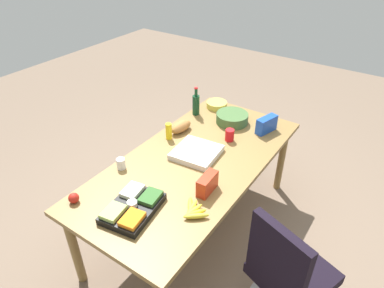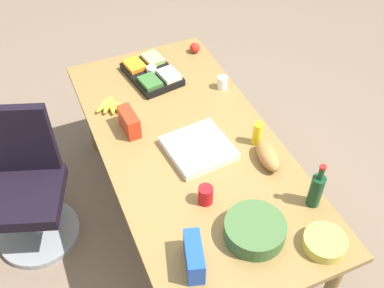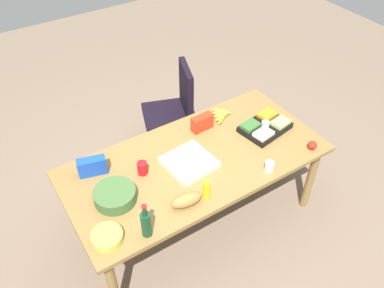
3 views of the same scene
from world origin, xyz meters
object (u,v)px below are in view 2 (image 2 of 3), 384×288
salad_bowl (255,230)px  mustard_bottle (257,134)px  apple_red (195,48)px  chip_bowl (325,242)px  pizza_box (199,148)px  wine_bottle (316,190)px  banana_bunch (112,105)px  paper_cup (222,83)px  veggie_tray (152,73)px  red_solo_cup (206,195)px  bread_loaf (268,156)px  chip_bag_red (129,122)px  office_chair (28,195)px  conference_table (190,152)px  chip_bag_blue (194,256)px

salad_bowl → mustard_bottle: size_ratio=2.01×
apple_red → mustard_bottle: (1.04, -0.04, 0.04)m
mustard_bottle → chip_bowl: bearing=-3.3°
pizza_box → mustard_bottle: size_ratio=2.33×
apple_red → wine_bottle: 1.57m
banana_bunch → pizza_box: pizza_box is taller
paper_cup → veggie_tray: bearing=-127.0°
wine_bottle → red_solo_cup: (-0.24, -0.53, -0.06)m
banana_bunch → bread_loaf: bearing=40.4°
chip_bag_red → veggie_tray: bearing=146.1°
paper_cup → office_chair: bearing=-87.5°
chip_bowl → bread_loaf: size_ratio=0.90×
conference_table → bread_loaf: (0.31, 0.36, 0.13)m
conference_table → pizza_box: 0.13m
salad_bowl → chip_bag_red: 1.05m
chip_bag_red → chip_bag_blue: bearing=-0.4°
chip_bag_blue → chip_bag_red: size_ratio=1.10×
pizza_box → wine_bottle: bearing=28.6°
banana_bunch → salad_bowl: salad_bowl is taller
bread_loaf → chip_bowl: bearing=-2.6°
salad_bowl → chip_bowl: 0.35m
chip_bag_red → mustard_bottle: bearing=58.5°
red_solo_cup → paper_cup: (-0.85, 0.51, -0.01)m
banana_bunch → wine_bottle: bearing=33.2°
pizza_box → veggie_tray: size_ratio=0.78×
red_solo_cup → chip_bowl: 0.65m
pizza_box → chip_bag_red: chip_bag_red is taller
red_solo_cup → veggie_tray: (-1.16, 0.11, -0.02)m
paper_cup → chip_bowl: paper_cup is taller
mustard_bottle → veggie_tray: bearing=-157.6°
veggie_tray → paper_cup: (0.31, 0.41, 0.01)m
mustard_bottle → apple_red: bearing=177.6°
salad_bowl → paper_cup: (-1.15, 0.38, -0.00)m
wine_bottle → veggie_tray: wine_bottle is taller
pizza_box → red_solo_cup: size_ratio=3.27×
banana_bunch → veggie_tray: size_ratio=0.50×
banana_bunch → wine_bottle: size_ratio=0.77×
conference_table → mustard_bottle: (0.15, 0.38, 0.15)m
bread_loaf → salad_bowl: bearing=-37.2°
conference_table → chip_bag_blue: bearing=-21.6°
office_chair → chip_bag_red: bearing=82.5°
conference_table → apple_red: apple_red is taller
veggie_tray → paper_cup: paper_cup is taller
chip_bowl → apple_red: bearing=177.2°
paper_cup → salad_bowl: bearing=-18.2°
chip_bag_blue → pizza_box: bearing=154.5°
veggie_tray → salad_bowl: size_ratio=1.49×
banana_bunch → apple_red: size_ratio=3.01×
red_solo_cup → office_chair: bearing=-130.8°
office_chair → pizza_box: size_ratio=2.79×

